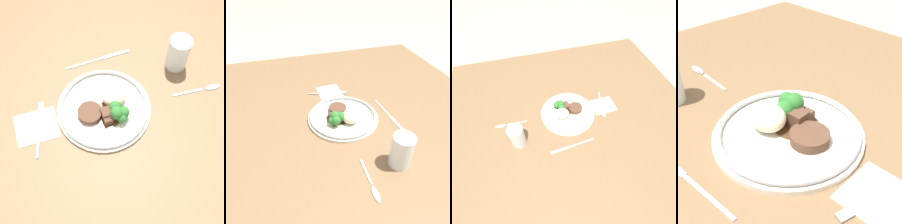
# 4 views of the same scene
# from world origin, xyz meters

# --- Properties ---
(ground_plane) EXTENTS (8.00, 8.00, 0.00)m
(ground_plane) POSITION_xyz_m (0.00, 0.00, 0.00)
(ground_plane) COLOR tan
(dining_table) EXTENTS (1.30, 1.23, 0.05)m
(dining_table) POSITION_xyz_m (0.00, 0.00, 0.02)
(dining_table) COLOR brown
(dining_table) RESTS_ON ground
(napkin) EXTENTS (0.12, 0.11, 0.00)m
(napkin) POSITION_xyz_m (-0.18, -0.03, 0.05)
(napkin) COLOR white
(napkin) RESTS_ON dining_table
(plate) EXTENTS (0.28, 0.28, 0.06)m
(plate) POSITION_xyz_m (0.03, -0.04, 0.06)
(plate) COLOR silver
(plate) RESTS_ON dining_table
(juice_glass) EXTENTS (0.07, 0.07, 0.11)m
(juice_glass) POSITION_xyz_m (0.29, 0.07, 0.10)
(juice_glass) COLOR #F4AD19
(juice_glass) RESTS_ON dining_table
(fork) EXTENTS (0.05, 0.18, 0.00)m
(fork) POSITION_xyz_m (-0.17, -0.03, 0.05)
(fork) COLOR #ADADB2
(fork) RESTS_ON napkin
(knife) EXTENTS (0.22, 0.03, 0.00)m
(knife) POSITION_xyz_m (0.06, 0.15, 0.05)
(knife) COLOR #ADADB2
(knife) RESTS_ON dining_table
(spoon) EXTENTS (0.16, 0.02, 0.01)m
(spoon) POSITION_xyz_m (0.35, -0.05, 0.05)
(spoon) COLOR #ADADB2
(spoon) RESTS_ON dining_table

